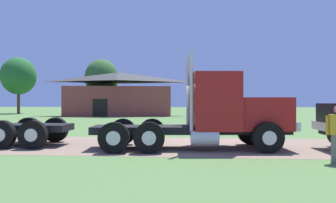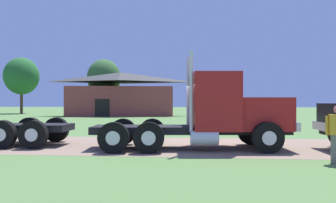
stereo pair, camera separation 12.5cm
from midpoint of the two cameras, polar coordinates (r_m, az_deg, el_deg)
The scene contains 6 objects.
ground_plane at distance 13.41m, azimuth 7.56°, elevation -7.91°, with size 200.00×200.00×0.00m, color #53773D.
dirt_track at distance 13.41m, azimuth 7.56°, elevation -7.89°, with size 120.00×5.77×0.01m, color #876F5A.
truck_foreground_white at distance 12.57m, azimuth 8.64°, elevation -2.14°, with size 7.82×3.21×3.70m.
shed_building at distance 42.44m, azimuth -8.95°, elevation 1.20°, with size 14.79×7.51×5.76m.
tree_left at distance 55.55m, azimuth -25.32°, elevation 4.16°, with size 5.34×5.34×8.88m.
tree_mid at distance 46.54m, azimuth -11.92°, elevation 4.20°, with size 4.78×4.78×7.95m.
Camera 1 is at (-0.72, -13.27, 1.82)m, focal length 33.93 mm.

